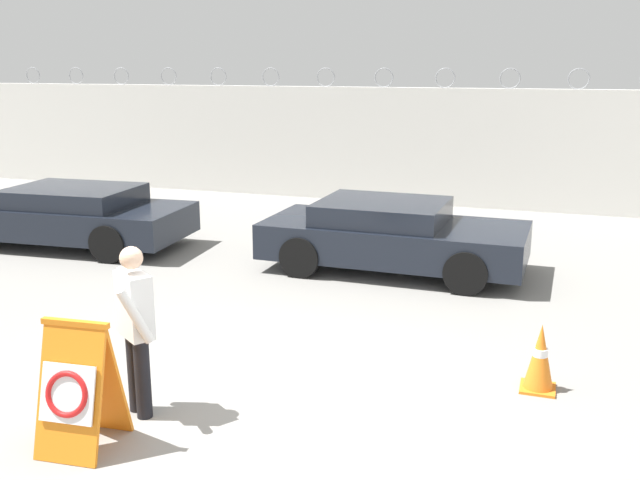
{
  "coord_description": "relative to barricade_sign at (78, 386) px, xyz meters",
  "views": [
    {
      "loc": [
        2.77,
        -5.85,
        3.32
      ],
      "look_at": [
        0.09,
        1.92,
        1.28
      ],
      "focal_mm": 40.0,
      "sensor_mm": 36.0,
      "label": 1
    }
  ],
  "objects": [
    {
      "name": "parked_car_front_coupe",
      "position": [
        -4.85,
        6.03,
        -0.0
      ],
      "size": [
        4.77,
        2.21,
        1.11
      ],
      "rotation": [
        0.0,
        0.0,
        3.21
      ],
      "color": "black",
      "rests_on": "ground_plane"
    },
    {
      "name": "perimeter_wall",
      "position": [
        1.09,
        12.28,
        0.81
      ],
      "size": [
        36.0,
        0.3,
        3.23
      ],
      "color": "silver",
      "rests_on": "ground_plane"
    },
    {
      "name": "security_guard",
      "position": [
        0.14,
        0.71,
        0.34
      ],
      "size": [
        0.55,
        0.6,
        1.68
      ],
      "rotation": [
        0.0,
        0.0,
        -0.6
      ],
      "color": "black",
      "rests_on": "ground_plane"
    },
    {
      "name": "ground_plane",
      "position": [
        1.09,
        1.13,
        -0.59
      ],
      "size": [
        90.0,
        90.0,
        0.0
      ],
      "primitive_type": "plane",
      "color": "gray"
    },
    {
      "name": "barricade_sign",
      "position": [
        0.0,
        0.0,
        0.0
      ],
      "size": [
        0.65,
        0.74,
        1.18
      ],
      "rotation": [
        0.0,
        0.0,
        0.09
      ],
      "color": "orange",
      "rests_on": "ground_plane"
    },
    {
      "name": "traffic_cone_near",
      "position": [
        3.79,
        2.52,
        -0.23
      ],
      "size": [
        0.36,
        0.36,
        0.72
      ],
      "color": "orange",
      "rests_on": "ground_plane"
    },
    {
      "name": "parked_car_rear_sedan",
      "position": [
        1.28,
        6.39,
        0.01
      ],
      "size": [
        4.25,
        2.03,
        1.15
      ],
      "rotation": [
        0.0,
        0.0,
        -0.01
      ],
      "color": "black",
      "rests_on": "ground_plane"
    }
  ]
}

